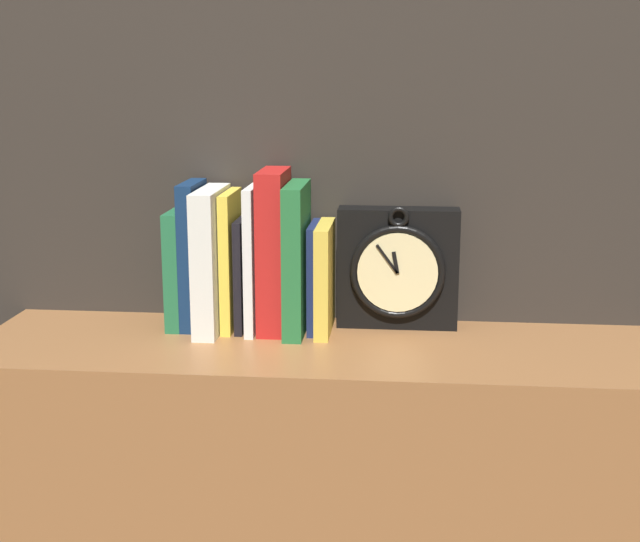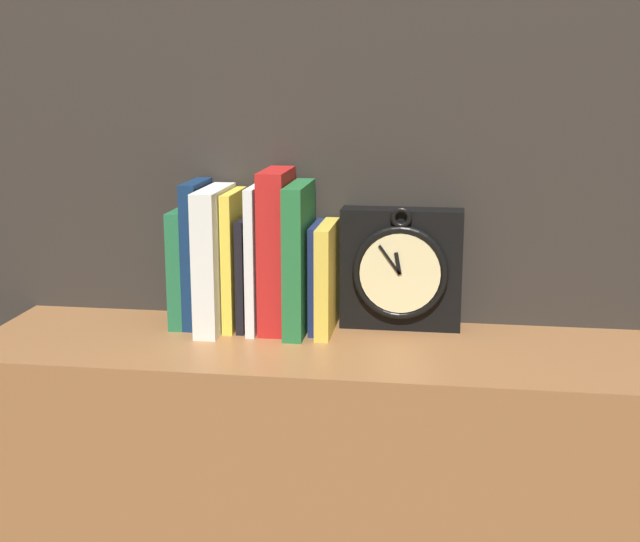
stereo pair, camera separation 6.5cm
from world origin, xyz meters
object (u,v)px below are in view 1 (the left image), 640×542
object	(u,v)px
book_slot0_green	(179,268)
book_slot7_green	(297,259)
book_slot2_white	(211,260)
book_slot9_yellow	(325,278)
book_slot8_navy	(314,277)
book_slot4_black	(244,273)
book_slot6_red	(274,251)
book_slot3_yellow	(231,260)
book_slot1_navy	(193,255)
clock	(398,268)
book_slot5_white	(254,258)

from	to	relation	value
book_slot0_green	book_slot7_green	distance (m)	0.20
book_slot0_green	book_slot2_white	xyz separation A→B (m)	(0.06, -0.02, 0.02)
book_slot0_green	book_slot2_white	bearing A→B (deg)	-18.87
book_slot9_yellow	book_slot8_navy	bearing A→B (deg)	150.30
book_slot4_black	book_slot6_red	distance (m)	0.06
book_slot2_white	book_slot3_yellow	xyz separation A→B (m)	(0.03, 0.02, -0.00)
book_slot2_white	book_slot9_yellow	size ratio (longest dim) A/B	1.31
book_slot8_navy	book_slot1_navy	bearing A→B (deg)	179.85
book_slot1_navy	book_slot9_yellow	size ratio (longest dim) A/B	1.36
book_slot8_navy	book_slot4_black	bearing A→B (deg)	-179.07
book_slot0_green	book_slot8_navy	distance (m)	0.22
book_slot6_red	book_slot8_navy	distance (m)	0.08
clock	book_slot8_navy	xyz separation A→B (m)	(-0.13, -0.02, -0.01)
book_slot4_black	book_slot9_yellow	xyz separation A→B (m)	(0.13, -0.01, -0.00)
book_slot6_red	book_slot0_green	bearing A→B (deg)	177.63
book_slot3_yellow	book_slot8_navy	distance (m)	0.14
book_slot0_green	book_slot3_yellow	distance (m)	0.09
book_slot0_green	book_slot6_red	distance (m)	0.16
book_slot2_white	book_slot1_navy	bearing A→B (deg)	149.22
book_slot0_green	book_slot6_red	bearing A→B (deg)	-2.37
book_slot0_green	book_slot8_navy	bearing A→B (deg)	-0.05
book_slot5_white	book_slot8_navy	world-z (taller)	book_slot5_white
book_slot4_black	book_slot9_yellow	bearing A→B (deg)	-3.84
book_slot1_navy	book_slot6_red	xyz separation A→B (m)	(0.13, -0.01, 0.01)
book_slot8_navy	book_slot9_yellow	bearing A→B (deg)	-29.70
book_slot4_black	book_slot6_red	world-z (taller)	book_slot6_red
book_slot2_white	book_slot3_yellow	distance (m)	0.03
book_slot3_yellow	book_slot6_red	size ratio (longest dim) A/B	0.86
book_slot0_green	book_slot9_yellow	size ratio (longest dim) A/B	1.09
book_slot2_white	book_slot4_black	world-z (taller)	book_slot2_white
book_slot2_white	book_slot8_navy	distance (m)	0.17
clock	book_slot6_red	xyz separation A→B (m)	(-0.20, -0.03, 0.03)
book_slot1_navy	book_slot7_green	bearing A→B (deg)	-5.64
book_slot0_green	book_slot4_black	xyz separation A→B (m)	(0.11, -0.00, -0.00)
book_slot1_navy	book_slot6_red	distance (m)	0.13
clock	book_slot7_green	xyz separation A→B (m)	(-0.16, -0.04, 0.02)
clock	book_slot4_black	world-z (taller)	clock
book_slot2_white	book_slot5_white	size ratio (longest dim) A/B	0.98
book_slot9_yellow	book_slot3_yellow	bearing A→B (deg)	177.26
clock	book_slot0_green	bearing A→B (deg)	-176.10
book_slot1_navy	book_slot8_navy	bearing A→B (deg)	-0.15
book_slot8_navy	book_slot0_green	bearing A→B (deg)	179.95
book_slot7_green	book_slot9_yellow	xyz separation A→B (m)	(0.04, 0.01, -0.03)
book_slot3_yellow	book_slot7_green	xyz separation A→B (m)	(0.11, -0.01, 0.01)
clock	book_slot1_navy	xyz separation A→B (m)	(-0.33, -0.02, 0.02)
book_slot9_yellow	book_slot7_green	bearing A→B (deg)	-172.94
book_slot1_navy	book_slot9_yellow	distance (m)	0.22
book_slot0_green	book_slot4_black	size ratio (longest dim) A/B	1.05
book_slot4_black	book_slot8_navy	world-z (taller)	book_slot4_black
clock	book_slot9_yellow	bearing A→B (deg)	-162.91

